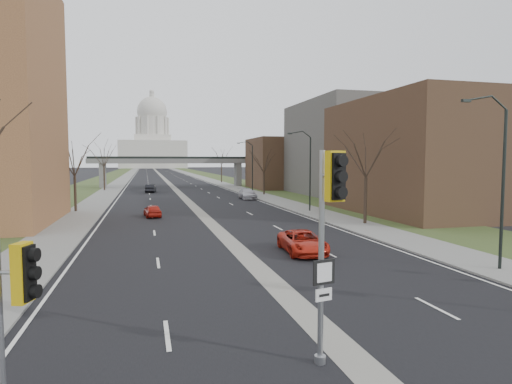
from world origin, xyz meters
name	(u,v)px	position (x,y,z in m)	size (l,w,h in m)	color
ground	(338,345)	(0.00, 0.00, 0.00)	(700.00, 700.00, 0.00)	black
road_surface	(161,176)	(0.00, 150.00, 0.01)	(20.00, 600.00, 0.01)	black
median_strip	(161,176)	(0.00, 150.00, 0.00)	(1.20, 600.00, 0.02)	gray
sidewalk_right	(194,175)	(12.00, 150.00, 0.06)	(4.00, 600.00, 0.12)	gray
sidewalk_left	(127,176)	(-12.00, 150.00, 0.06)	(4.00, 600.00, 0.12)	gray
grass_verge_right	(210,175)	(18.00, 150.00, 0.05)	(8.00, 600.00, 0.10)	#304620
grass_verge_left	(110,176)	(-18.00, 150.00, 0.05)	(8.00, 600.00, 0.10)	#304620
commercial_block_near	(431,157)	(24.00, 28.00, 6.00)	(16.00, 20.00, 12.00)	#4C3323
commercial_block_mid	(358,149)	(28.00, 52.00, 7.50)	(18.00, 22.00, 15.00)	#57554F
commercial_block_far	(287,164)	(22.00, 70.00, 5.00)	(14.00, 14.00, 10.00)	#4C3323
pedestrian_bridge	(173,164)	(0.00, 80.00, 4.84)	(34.00, 3.00, 6.45)	slate
capitol	(153,143)	(0.00, 320.00, 18.60)	(48.00, 42.00, 55.75)	beige
streetlight_near	(492,133)	(10.99, 6.00, 6.95)	(2.61, 0.20, 8.70)	black
streetlight_mid	(303,148)	(10.99, 32.00, 6.95)	(2.61, 0.20, 8.70)	black
streetlight_far	(248,152)	(10.99, 58.00, 6.95)	(2.61, 0.20, 8.70)	black
tree_left_b	(74,155)	(-13.00, 38.00, 6.23)	(6.75, 6.75, 8.81)	#382B21
tree_left_c	(104,153)	(-13.00, 72.00, 7.04)	(7.65, 7.65, 9.99)	#382B21
tree_right_a	(366,149)	(13.00, 22.00, 6.64)	(7.20, 7.20, 9.40)	#382B21
tree_right_b	(264,159)	(13.00, 55.00, 5.82)	(6.30, 6.30, 8.22)	#382B21
tree_right_c	(221,155)	(13.00, 95.00, 7.04)	(7.65, 7.65, 9.99)	#382B21
signal_pole_median	(329,218)	(-0.93, -1.30, 4.10)	(0.73, 0.98, 5.88)	gray
car_left_near	(153,211)	(-4.97, 31.88, 0.63)	(1.48, 3.68, 1.25)	#B42014
car_left_far	(151,188)	(-4.74, 65.83, 0.73)	(1.54, 4.42, 1.46)	black
car_right_near	(303,242)	(3.59, 12.50, 0.67)	(2.24, 4.85, 1.35)	red
car_right_mid	(247,194)	(8.75, 48.89, 0.75)	(2.09, 5.15, 1.50)	#B4B3BB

